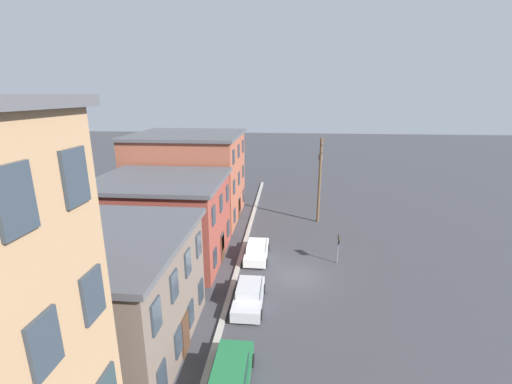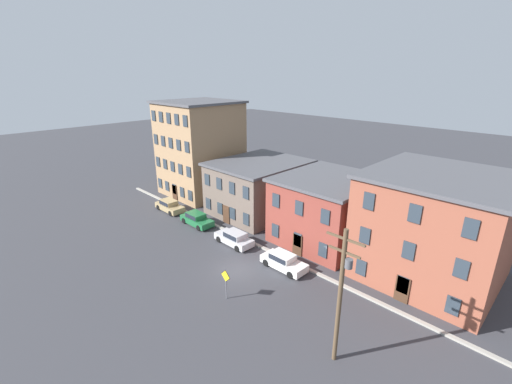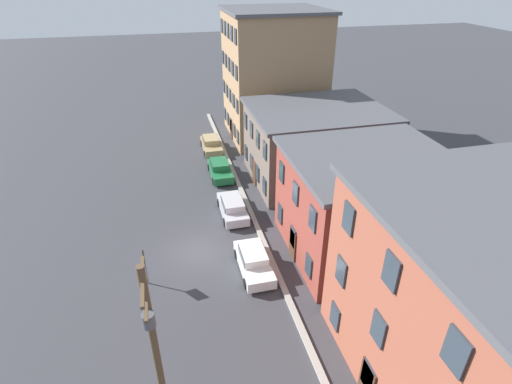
# 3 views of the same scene
# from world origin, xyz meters

# --- Properties ---
(ground_plane) EXTENTS (200.00, 200.00, 0.00)m
(ground_plane) POSITION_xyz_m (0.00, 0.00, 0.00)
(ground_plane) COLOR #38383D
(kerb_strip) EXTENTS (56.00, 0.36, 0.16)m
(kerb_strip) POSITION_xyz_m (0.00, 4.50, 0.08)
(kerb_strip) COLOR #9E998E
(kerb_strip) RESTS_ON ground_plane
(apartment_corner) EXTENTS (9.96, 9.98, 13.32)m
(apartment_corner) POSITION_xyz_m (-19.60, 10.73, 6.68)
(apartment_corner) COLOR #9E7A56
(apartment_corner) RESTS_ON ground_plane
(apartment_midblock) EXTENTS (9.59, 11.47, 6.56)m
(apartment_midblock) POSITION_xyz_m (-8.55, 11.48, 3.30)
(apartment_midblock) COLOR #66564C
(apartment_midblock) RESTS_ON ground_plane
(apartment_far) EXTENTS (9.23, 10.23, 6.95)m
(apartment_far) POSITION_xyz_m (2.13, 10.86, 3.49)
(apartment_far) COLOR brown
(apartment_far) RESTS_ON ground_plane
(apartment_annex) EXTENTS (11.14, 11.45, 9.33)m
(apartment_annex) POSITION_xyz_m (12.45, 11.47, 4.68)
(apartment_annex) COLOR brown
(apartment_annex) RESTS_ON ground_plane
(car_tan) EXTENTS (4.40, 1.92, 1.43)m
(car_tan) POSITION_xyz_m (-16.71, 3.26, 0.75)
(car_tan) COLOR tan
(car_tan) RESTS_ON ground_plane
(car_green) EXTENTS (4.40, 1.92, 1.43)m
(car_green) POSITION_xyz_m (-10.75, 3.21, 0.75)
(car_green) COLOR #1E6638
(car_green) RESTS_ON ground_plane
(car_silver) EXTENTS (4.40, 1.92, 1.43)m
(car_silver) POSITION_xyz_m (-3.93, 3.08, 0.75)
(car_silver) COLOR #B7B7BC
(car_silver) RESTS_ON ground_plane
(car_white) EXTENTS (4.40, 1.92, 1.43)m
(car_white) POSITION_xyz_m (2.70, 3.16, 0.75)
(car_white) COLOR silver
(car_white) RESTS_ON ground_plane
(caution_sign) EXTENTS (1.06, 0.08, 2.62)m
(caution_sign) POSITION_xyz_m (2.41, -3.49, 1.76)
(caution_sign) COLOR slate
(caution_sign) RESTS_ON ground_plane
(utility_pole) EXTENTS (2.40, 0.44, 9.04)m
(utility_pole) POSITION_xyz_m (11.91, -2.67, 5.08)
(utility_pole) COLOR brown
(utility_pole) RESTS_ON ground_plane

